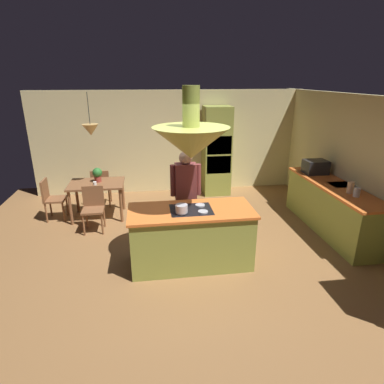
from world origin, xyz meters
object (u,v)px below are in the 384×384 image
object	(u,v)px
cooking_pot_on_cooktop	(182,209)
potted_plant_on_table	(97,174)
canister_flour	(357,192)
chair_facing_island	(93,205)
chair_at_corner	(51,197)
oven_tower	(217,151)
cup_on_table	(95,184)
person_at_island	(186,192)
canister_sugar	(351,187)
chair_by_back_wall	(101,185)
kitchen_island	(191,237)
dining_table	(97,188)
microwave_on_counter	(315,167)

from	to	relation	value
cooking_pot_on_cooktop	potted_plant_on_table	bearing A→B (deg)	123.19
potted_plant_on_table	canister_flour	size ratio (longest dim) A/B	1.94
chair_facing_island	chair_at_corner	distance (m)	1.13
oven_tower	chair_facing_island	world-z (taller)	oven_tower
oven_tower	cooking_pot_on_cooktop	bearing A→B (deg)	-110.48
potted_plant_on_table	cup_on_table	xyz separation A→B (m)	(-0.03, -0.28, -0.12)
person_at_island	oven_tower	bearing A→B (deg)	66.72
canister_sugar	chair_facing_island	bearing A→B (deg)	165.97
chair_by_back_wall	potted_plant_on_table	distance (m)	0.69
kitchen_island	chair_by_back_wall	size ratio (longest dim) A/B	2.20
dining_table	chair_facing_island	world-z (taller)	chair_facing_island
cooking_pot_on_cooktop	microwave_on_counter	bearing A→B (deg)	29.47
oven_tower	person_at_island	bearing A→B (deg)	-113.28
cooking_pot_on_cooktop	canister_sugar	bearing A→B (deg)	8.94
canister_flour	cooking_pot_on_cooktop	distance (m)	3.01
canister_flour	cup_on_table	bearing A→B (deg)	159.06
chair_facing_island	microwave_on_counter	xyz separation A→B (m)	(4.54, 0.09, 0.57)
chair_at_corner	chair_facing_island	bearing A→B (deg)	-123.61
chair_by_back_wall	chair_at_corner	xyz separation A→B (m)	(-0.94, -0.62, 0.00)
person_at_island	cooking_pot_on_cooktop	xyz separation A→B (m)	(-0.17, -0.83, 0.04)
chair_by_back_wall	potted_plant_on_table	size ratio (longest dim) A/B	2.90
person_at_island	canister_sugar	size ratio (longest dim) A/B	8.21
dining_table	canister_flour	distance (m)	4.95
chair_by_back_wall	canister_flour	bearing A→B (deg)	150.57
oven_tower	person_at_island	world-z (taller)	oven_tower
kitchen_island	canister_flour	size ratio (longest dim) A/B	12.42
cup_on_table	canister_flour	xyz separation A→B (m)	(4.54, -1.74, 0.21)
potted_plant_on_table	cooking_pot_on_cooktop	bearing A→B (deg)	-56.81
canister_sugar	person_at_island	bearing A→B (deg)	172.80
canister_sugar	microwave_on_counter	distance (m)	1.22
oven_tower	kitchen_island	bearing A→B (deg)	-108.73
kitchen_island	canister_flour	distance (m)	2.90
chair_at_corner	cooking_pot_on_cooktop	bearing A→B (deg)	-131.99
cup_on_table	chair_by_back_wall	bearing A→B (deg)	90.09
chair_by_back_wall	canister_sugar	world-z (taller)	canister_sugar
canister_flour	chair_at_corner	bearing A→B (deg)	160.52
chair_facing_island	chair_by_back_wall	world-z (taller)	same
canister_flour	person_at_island	bearing A→B (deg)	169.25
cup_on_table	canister_flour	world-z (taller)	canister_flour
dining_table	cup_on_table	xyz separation A→B (m)	(0.00, -0.20, 0.15)
oven_tower	cooking_pot_on_cooktop	distance (m)	3.60
chair_at_corner	microwave_on_counter	xyz separation A→B (m)	(5.48, -0.53, 0.57)
chair_facing_island	potted_plant_on_table	bearing A→B (deg)	87.69
cup_on_table	person_at_island	bearing A→B (deg)	-35.11
kitchen_island	microwave_on_counter	xyz separation A→B (m)	(2.84, 1.57, 0.60)
microwave_on_counter	dining_table	bearing A→B (deg)	173.29
kitchen_island	dining_table	distance (m)	2.71
chair_facing_island	canister_sugar	xyz separation A→B (m)	(4.54, -1.13, 0.53)
cup_on_table	chair_at_corner	bearing A→B (deg)	167.92
dining_table	chair_facing_island	bearing A→B (deg)	-90.00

